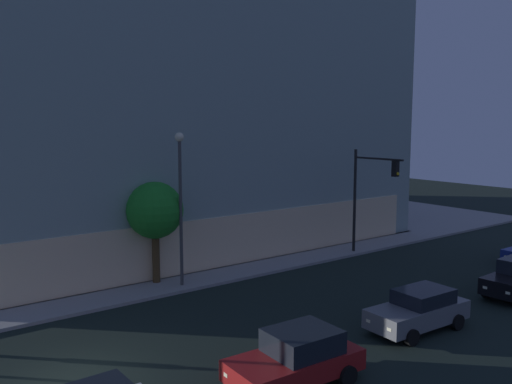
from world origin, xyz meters
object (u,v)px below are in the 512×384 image
(traffic_light_far_corner, at_px, (369,187))
(car_red, at_px, (297,358))
(street_lamp_sidewalk, at_px, (180,190))
(car_grey, at_px, (419,310))
(modern_building, at_px, (131,101))
(sidewalk_tree, at_px, (155,211))

(traffic_light_far_corner, distance_m, car_red, 17.31)
(traffic_light_far_corner, distance_m, street_lamp_sidewalk, 12.14)
(street_lamp_sidewalk, distance_m, car_grey, 12.11)
(traffic_light_far_corner, xyz_separation_m, car_red, (-14.04, -9.52, -3.45))
(modern_building, xyz_separation_m, traffic_light_far_corner, (7.06, -17.81, -5.47))
(car_red, bearing_deg, traffic_light_far_corner, 34.14)
(modern_building, distance_m, car_red, 29.59)
(modern_building, bearing_deg, street_lamp_sidewalk, -106.83)
(modern_building, height_order, car_grey, modern_building)
(street_lamp_sidewalk, relative_size, car_red, 1.72)
(street_lamp_sidewalk, distance_m, car_red, 11.70)
(modern_building, bearing_deg, sidewalk_tree, -110.67)
(modern_building, xyz_separation_m, car_red, (-6.98, -27.33, -8.92))
(sidewalk_tree, xyz_separation_m, car_grey, (5.55, -11.57, -2.95))
(car_red, bearing_deg, car_grey, 3.75)
(car_red, bearing_deg, modern_building, 75.67)
(modern_building, height_order, sidewalk_tree, modern_building)
(traffic_light_far_corner, bearing_deg, car_grey, -128.77)
(sidewalk_tree, relative_size, car_red, 1.17)
(traffic_light_far_corner, xyz_separation_m, sidewalk_tree, (-12.84, 2.50, -0.53))
(modern_building, height_order, street_lamp_sidewalk, modern_building)
(traffic_light_far_corner, xyz_separation_m, car_grey, (-7.29, -9.08, -3.48))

